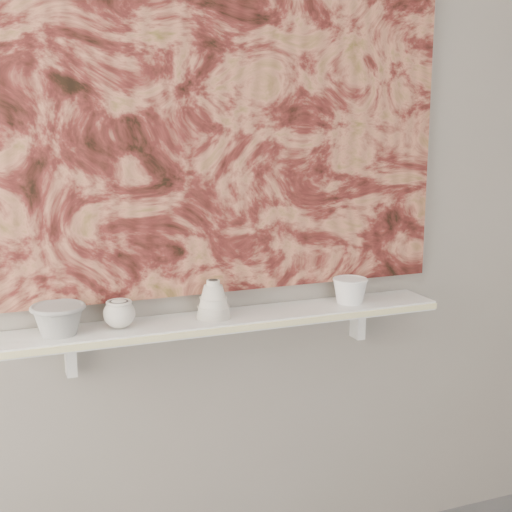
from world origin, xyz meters
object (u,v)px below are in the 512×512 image
bell_vessel (213,299)px  bowl_white (350,290)px  painting (221,117)px  bowl_grey (58,319)px  shelf (231,320)px  cup_cream (119,314)px

bell_vessel → bowl_white: bearing=0.0°
painting → bell_vessel: (-0.06, -0.08, -0.55)m
bowl_grey → bell_vessel: 0.47m
shelf → painting: 0.63m
painting → bowl_white: (0.42, -0.08, -0.57)m
shelf → cup_cream: bearing=180.0°
cup_cream → bowl_white: bearing=0.0°
shelf → painting: painting is taller
shelf → bowl_white: 0.42m
shelf → cup_cream: size_ratio=14.84×
painting → cup_cream: (-0.35, -0.08, -0.57)m
bowl_grey → cup_cream: (0.17, 0.00, -0.00)m
bowl_white → painting: bearing=169.1°
bowl_grey → bowl_white: (0.94, 0.00, -0.00)m
painting → cup_cream: painting is taller
cup_cream → bell_vessel: bearing=0.0°
cup_cream → bowl_white: 0.77m
painting → cup_cream: size_ratio=15.90×
shelf → painting: size_ratio=0.93×
shelf → bell_vessel: 0.10m
shelf → bowl_white: bowl_white is taller
bowl_grey → bell_vessel: bearing=0.0°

